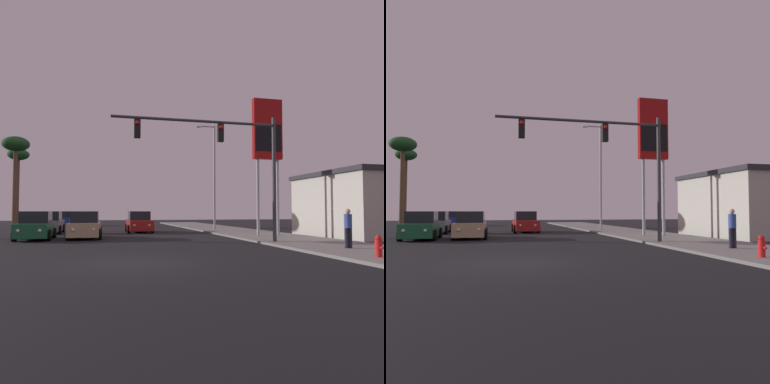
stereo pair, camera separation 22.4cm
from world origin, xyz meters
The scene contains 14 objects.
ground_plane centered at (0.00, 0.00, 0.00)m, with size 120.00×120.00×0.00m, color black.
sidewalk_right centered at (9.50, 10.00, 0.06)m, with size 5.00×60.00×0.12m.
car_tan centered at (-2.03, 11.81, 0.76)m, with size 2.04×4.33×1.68m.
car_red centered at (1.90, 17.84, 0.76)m, with size 2.04×4.33×1.68m.
car_green centered at (-4.87, 11.57, 0.76)m, with size 2.04×4.31×1.68m.
car_blue centered at (-5.00, 34.17, 0.76)m, with size 2.04×4.32×1.68m.
car_grey centered at (-4.93, 17.99, 0.76)m, with size 2.04×4.32×1.68m.
traffic_light_mast centered at (5.24, 5.55, 4.79)m, with size 8.53×0.36×6.50m.
street_lamp centered at (8.22, 18.20, 5.12)m, with size 1.74×0.24×9.00m.
gas_station_sign centered at (9.58, 10.23, 6.62)m, with size 2.00×0.42×9.00m.
fire_hydrant centered at (8.19, -1.42, 0.49)m, with size 0.24×0.34×0.76m.
pedestrian_on_sidewalk centered at (9.20, 1.56, 1.03)m, with size 0.34×0.32×1.67m.
palm_tree_mid centered at (-8.67, 24.00, 7.33)m, with size 2.40×2.40×8.45m.
palm_tree_far centered at (-10.46, 34.00, 7.74)m, with size 2.40×2.40×8.91m.
Camera 2 is at (-0.84, -12.48, 1.69)m, focal length 35.00 mm.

